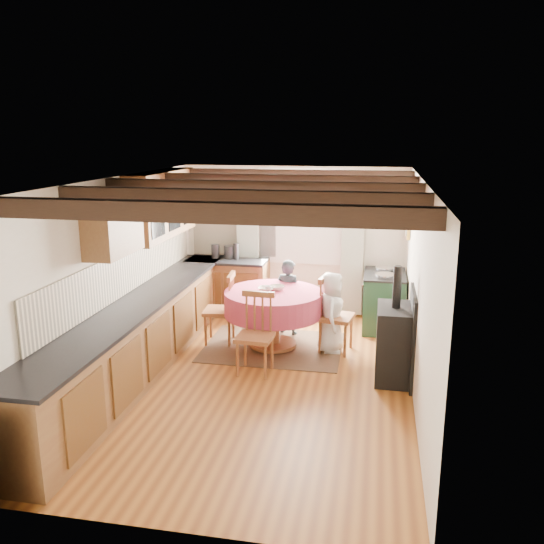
% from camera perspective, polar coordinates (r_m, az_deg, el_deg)
% --- Properties ---
extents(floor, '(3.60, 5.50, 0.00)m').
position_cam_1_polar(floor, '(6.96, -1.24, -10.80)').
color(floor, '#AA6526').
rests_on(floor, ground).
extents(ceiling, '(3.60, 5.50, 0.00)m').
position_cam_1_polar(ceiling, '(6.35, -1.36, 9.29)').
color(ceiling, white).
rests_on(ceiling, ground).
extents(wall_back, '(3.60, 0.00, 2.40)m').
position_cam_1_polar(wall_back, '(9.19, 2.26, 3.18)').
color(wall_back, silver).
rests_on(wall_back, ground).
extents(wall_front, '(3.60, 0.00, 2.40)m').
position_cam_1_polar(wall_front, '(4.06, -9.52, -11.23)').
color(wall_front, silver).
rests_on(wall_front, ground).
extents(wall_left, '(0.00, 5.50, 2.40)m').
position_cam_1_polar(wall_left, '(7.14, -15.59, -0.48)').
color(wall_left, silver).
rests_on(wall_left, ground).
extents(wall_right, '(0.00, 5.50, 2.40)m').
position_cam_1_polar(wall_right, '(6.44, 14.59, -1.97)').
color(wall_right, silver).
rests_on(wall_right, ground).
extents(beam_a, '(3.60, 0.16, 0.16)m').
position_cam_1_polar(beam_a, '(4.43, -6.77, 6.02)').
color(beam_a, black).
rests_on(beam_a, ceiling).
extents(beam_b, '(3.60, 0.16, 0.16)m').
position_cam_1_polar(beam_b, '(5.38, -3.59, 7.48)').
color(beam_b, black).
rests_on(beam_b, ceiling).
extents(beam_c, '(3.60, 0.16, 0.16)m').
position_cam_1_polar(beam_c, '(6.35, -1.35, 8.48)').
color(beam_c, black).
rests_on(beam_c, ceiling).
extents(beam_d, '(3.60, 0.16, 0.16)m').
position_cam_1_polar(beam_d, '(7.33, 0.29, 9.21)').
color(beam_d, black).
rests_on(beam_d, ceiling).
extents(beam_e, '(3.60, 0.16, 0.16)m').
position_cam_1_polar(beam_e, '(8.31, 1.56, 9.76)').
color(beam_e, black).
rests_on(beam_e, ceiling).
extents(splash_left, '(0.02, 4.50, 0.55)m').
position_cam_1_polar(splash_left, '(7.39, -14.43, 0.08)').
color(splash_left, beige).
rests_on(splash_left, wall_left).
extents(splash_back, '(1.40, 0.02, 0.55)m').
position_cam_1_polar(splash_back, '(9.37, -3.83, 3.36)').
color(splash_back, beige).
rests_on(splash_back, wall_back).
extents(base_cabinet_left, '(0.60, 5.30, 0.88)m').
position_cam_1_polar(base_cabinet_left, '(7.23, -13.05, -6.44)').
color(base_cabinet_left, brown).
rests_on(base_cabinet_left, floor).
extents(base_cabinet_back, '(1.30, 0.60, 0.88)m').
position_cam_1_polar(base_cabinet_back, '(9.29, -4.48, -1.56)').
color(base_cabinet_back, brown).
rests_on(base_cabinet_back, floor).
extents(worktop_left, '(0.64, 5.30, 0.04)m').
position_cam_1_polar(worktop_left, '(7.08, -13.10, -2.96)').
color(worktop_left, black).
rests_on(worktop_left, base_cabinet_left).
extents(worktop_back, '(1.30, 0.64, 0.04)m').
position_cam_1_polar(worktop_back, '(9.16, -4.57, 1.18)').
color(worktop_back, black).
rests_on(worktop_back, base_cabinet_back).
extents(wall_cabinet_glass, '(0.34, 1.80, 0.90)m').
position_cam_1_polar(wall_cabinet_glass, '(8.01, -11.07, 6.77)').
color(wall_cabinet_glass, brown).
rests_on(wall_cabinet_glass, wall_left).
extents(wall_cabinet_solid, '(0.34, 0.90, 0.70)m').
position_cam_1_polar(wall_cabinet_solid, '(6.66, -15.78, 4.66)').
color(wall_cabinet_solid, brown).
rests_on(wall_cabinet_solid, wall_left).
extents(window_frame, '(1.34, 0.03, 1.54)m').
position_cam_1_polar(window_frame, '(9.10, 2.90, 5.61)').
color(window_frame, white).
rests_on(window_frame, wall_back).
extents(window_pane, '(1.20, 0.01, 1.40)m').
position_cam_1_polar(window_pane, '(9.10, 2.90, 5.62)').
color(window_pane, white).
rests_on(window_pane, wall_back).
extents(curtain_left, '(0.35, 0.10, 2.10)m').
position_cam_1_polar(curtain_left, '(9.25, -2.44, 2.61)').
color(curtain_left, '#A8ADA3').
rests_on(curtain_left, wall_back).
extents(curtain_right, '(0.35, 0.10, 2.10)m').
position_cam_1_polar(curtain_right, '(9.03, 8.14, 2.20)').
color(curtain_right, '#A8ADA3').
rests_on(curtain_right, wall_back).
extents(curtain_rod, '(2.00, 0.03, 0.03)m').
position_cam_1_polar(curtain_rod, '(8.95, 2.87, 9.34)').
color(curtain_rod, black).
rests_on(curtain_rod, wall_back).
extents(wall_picture, '(0.04, 0.50, 0.60)m').
position_cam_1_polar(wall_picture, '(8.58, 13.66, 5.41)').
color(wall_picture, gold).
rests_on(wall_picture, wall_right).
extents(wall_plate, '(0.30, 0.02, 0.30)m').
position_cam_1_polar(wall_plate, '(8.99, 8.93, 6.00)').
color(wall_plate, silver).
rests_on(wall_plate, wall_back).
extents(rug, '(1.89, 1.47, 0.01)m').
position_cam_1_polar(rug, '(7.93, 0.13, -7.58)').
color(rug, '#4B3729').
rests_on(rug, floor).
extents(dining_table, '(1.34, 1.34, 0.81)m').
position_cam_1_polar(dining_table, '(7.79, 0.14, -4.85)').
color(dining_table, '#B72F5A').
rests_on(dining_table, floor).
extents(chair_near, '(0.46, 0.48, 1.01)m').
position_cam_1_polar(chair_near, '(6.96, -1.75, -6.31)').
color(chair_near, brown).
rests_on(chair_near, floor).
extents(chair_left, '(0.49, 0.47, 1.02)m').
position_cam_1_polar(chair_left, '(7.99, -5.35, -3.66)').
color(chair_left, brown).
rests_on(chair_left, floor).
extents(chair_right, '(0.54, 0.53, 1.05)m').
position_cam_1_polar(chair_right, '(7.68, 6.53, -4.27)').
color(chair_right, brown).
rests_on(chair_right, floor).
extents(aga_range, '(0.62, 0.95, 0.88)m').
position_cam_1_polar(aga_range, '(8.72, 11.25, -2.83)').
color(aga_range, '#193722').
rests_on(aga_range, floor).
extents(cast_iron_stove, '(0.42, 0.70, 1.41)m').
position_cam_1_polar(cast_iron_stove, '(6.89, 12.34, -5.12)').
color(cast_iron_stove, black).
rests_on(cast_iron_stove, floor).
extents(child_far, '(0.48, 0.39, 1.13)m').
position_cam_1_polar(child_far, '(8.28, 1.65, -2.55)').
color(child_far, '#2C393F').
rests_on(child_far, floor).
extents(child_right, '(0.37, 0.56, 1.11)m').
position_cam_1_polar(child_right, '(7.66, 6.00, -4.10)').
color(child_right, white).
rests_on(child_right, floor).
extents(bowl_a, '(0.22, 0.22, 0.05)m').
position_cam_1_polar(bowl_a, '(7.69, -0.59, -1.73)').
color(bowl_a, silver).
rests_on(bowl_a, dining_table).
extents(bowl_b, '(0.28, 0.28, 0.06)m').
position_cam_1_polar(bowl_b, '(7.73, 0.52, -1.61)').
color(bowl_b, silver).
rests_on(bowl_b, dining_table).
extents(cup, '(0.11, 0.11, 0.08)m').
position_cam_1_polar(cup, '(7.62, -0.39, -1.76)').
color(cup, silver).
rests_on(cup, dining_table).
extents(canister_tall, '(0.13, 0.13, 0.23)m').
position_cam_1_polar(canister_tall, '(9.23, -5.75, 2.11)').
color(canister_tall, '#262628').
rests_on(canister_tall, worktop_back).
extents(canister_wide, '(0.19, 0.19, 0.21)m').
position_cam_1_polar(canister_wide, '(9.19, -4.29, 2.04)').
color(canister_wide, '#262628').
rests_on(canister_wide, worktop_back).
extents(canister_slim, '(0.09, 0.09, 0.26)m').
position_cam_1_polar(canister_slim, '(9.12, -3.65, 2.11)').
color(canister_slim, '#262628').
rests_on(canister_slim, worktop_back).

